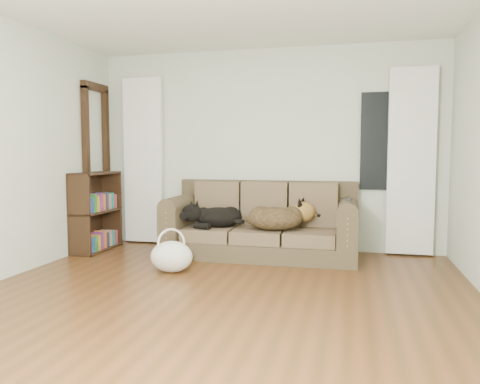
% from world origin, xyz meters
% --- Properties ---
extents(floor, '(5.00, 5.00, 0.00)m').
position_xyz_m(floor, '(0.00, 0.00, 0.00)').
color(floor, '#432911').
rests_on(floor, ground).
extents(wall_back, '(4.50, 0.04, 2.60)m').
position_xyz_m(wall_back, '(0.00, 2.50, 1.30)').
color(wall_back, '#ACB8A4').
rests_on(wall_back, ground).
extents(curtain_left, '(0.55, 0.08, 2.25)m').
position_xyz_m(curtain_left, '(-1.70, 2.42, 1.15)').
color(curtain_left, white).
rests_on(curtain_left, ground).
extents(curtain_right, '(0.55, 0.08, 2.25)m').
position_xyz_m(curtain_right, '(1.80, 2.42, 1.15)').
color(curtain_right, white).
rests_on(curtain_right, ground).
extents(window_pane, '(0.50, 0.03, 1.20)m').
position_xyz_m(window_pane, '(1.45, 2.47, 1.40)').
color(window_pane, black).
rests_on(window_pane, wall_back).
extents(door_casing, '(0.07, 0.60, 2.10)m').
position_xyz_m(door_casing, '(-2.20, 2.05, 1.05)').
color(door_casing, '#2F2011').
rests_on(door_casing, ground).
extents(sofa, '(2.30, 0.99, 0.94)m').
position_xyz_m(sofa, '(0.04, 1.97, 0.45)').
color(sofa, '#352D24').
rests_on(sofa, floor).
extents(dog_black_lab, '(0.63, 0.47, 0.25)m').
position_xyz_m(dog_black_lab, '(-0.51, 1.90, 0.48)').
color(dog_black_lab, black).
rests_on(dog_black_lab, sofa).
extents(dog_shepherd, '(0.76, 0.59, 0.30)m').
position_xyz_m(dog_shepherd, '(0.27, 1.87, 0.49)').
color(dog_shepherd, black).
rests_on(dog_shepherd, sofa).
extents(tv_remote, '(0.07, 0.18, 0.02)m').
position_xyz_m(tv_remote, '(1.07, 1.85, 0.73)').
color(tv_remote, black).
rests_on(tv_remote, sofa).
extents(tote_bag, '(0.56, 0.51, 0.33)m').
position_xyz_m(tote_bag, '(-0.73, 0.99, 0.16)').
color(tote_bag, beige).
rests_on(tote_bag, floor).
extents(bookshelf, '(0.34, 0.82, 1.01)m').
position_xyz_m(bookshelf, '(-2.09, 1.81, 0.50)').
color(bookshelf, '#2F2011').
rests_on(bookshelf, floor).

